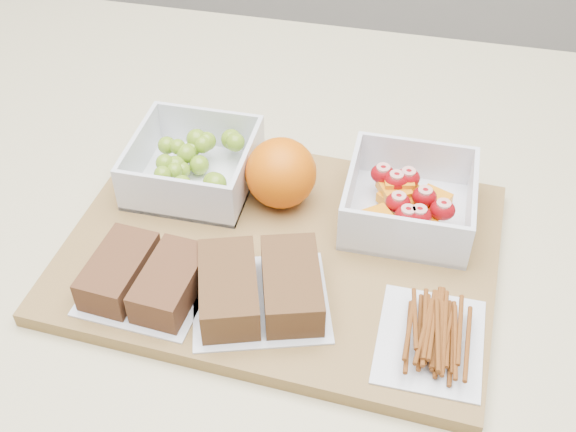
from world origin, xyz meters
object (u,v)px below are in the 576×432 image
sandwich_bag_left (145,278)px  pretzel_bag (432,333)px  cutting_board (281,251)px  grape_container (195,164)px  orange (281,173)px  sandwich_bag_center (260,288)px  fruit_container (408,202)px

sandwich_bag_left → pretzel_bag: size_ratio=1.05×
cutting_board → sandwich_bag_left: size_ratio=3.57×
grape_container → orange: orange is taller
orange → cutting_board: bearing=-77.1°
sandwich_bag_center → cutting_board: bearing=88.5°
orange → sandwich_bag_left: size_ratio=0.63×
sandwich_bag_center → pretzel_bag: (0.16, -0.01, -0.01)m
cutting_board → sandwich_bag_center: size_ratio=2.79×
sandwich_bag_left → fruit_container: bearing=34.0°
fruit_container → orange: 0.13m
grape_container → sandwich_bag_center: size_ratio=0.84×
cutting_board → pretzel_bag: size_ratio=3.76×
sandwich_bag_left → pretzel_bag: sandwich_bag_left is taller
grape_container → orange: (0.10, -0.01, 0.01)m
grape_container → pretzel_bag: grape_container is taller
grape_container → pretzel_bag: 0.31m
grape_container → pretzel_bag: (0.27, -0.16, -0.01)m
cutting_board → sandwich_bag_left: 0.14m
cutting_board → orange: 0.08m
fruit_container → pretzel_bag: bearing=-76.5°
orange → pretzel_bag: size_ratio=0.66×
cutting_board → sandwich_bag_center: (-0.00, -0.07, 0.03)m
cutting_board → fruit_container: (0.12, 0.07, 0.03)m
sandwich_bag_center → orange: bearing=95.4°
fruit_container → sandwich_bag_left: (-0.23, -0.15, -0.00)m
fruit_container → sandwich_bag_left: size_ratio=1.08×
grape_container → sandwich_bag_center: (0.11, -0.15, -0.00)m
cutting_board → grape_container: (-0.11, 0.08, 0.03)m
sandwich_bag_left → sandwich_bag_center: sandwich_bag_center is taller
cutting_board → pretzel_bag: bearing=-26.0°
fruit_container → pretzel_bag: 0.16m
orange → sandwich_bag_left: bearing=-122.1°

